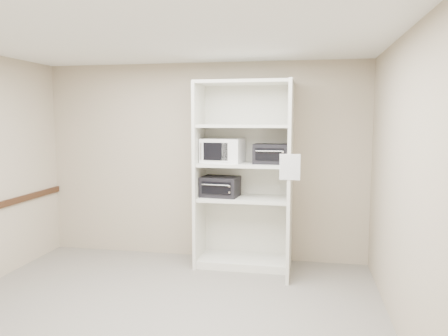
% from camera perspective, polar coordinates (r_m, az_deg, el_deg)
% --- Properties ---
extents(floor, '(4.50, 4.00, 0.01)m').
position_cam_1_polar(floor, '(4.57, -8.80, -18.78)').
color(floor, slate).
rests_on(floor, ground).
extents(ceiling, '(4.50, 4.00, 0.01)m').
position_cam_1_polar(ceiling, '(4.20, -9.47, 16.76)').
color(ceiling, white).
extents(wall_back, '(4.50, 0.02, 2.70)m').
position_cam_1_polar(wall_back, '(6.08, -2.75, 0.87)').
color(wall_back, tan).
rests_on(wall_back, ground).
extents(wall_front, '(4.50, 0.02, 2.70)m').
position_cam_1_polar(wall_front, '(2.43, -25.44, -8.32)').
color(wall_front, tan).
rests_on(wall_front, ground).
extents(wall_right, '(0.02, 4.00, 2.70)m').
position_cam_1_polar(wall_right, '(4.02, 22.68, -2.51)').
color(wall_right, tan).
rests_on(wall_right, ground).
extents(shelving_unit, '(1.24, 0.92, 2.42)m').
position_cam_1_polar(shelving_unit, '(5.70, 3.09, -1.73)').
color(shelving_unit, silver).
rests_on(shelving_unit, floor).
extents(microwave, '(0.56, 0.45, 0.31)m').
position_cam_1_polar(microwave, '(5.73, -0.18, 2.31)').
color(microwave, white).
rests_on(microwave, shelving_unit).
extents(toaster_oven_upper, '(0.44, 0.34, 0.25)m').
position_cam_1_polar(toaster_oven_upper, '(5.62, 6.16, 1.86)').
color(toaster_oven_upper, black).
rests_on(toaster_oven_upper, shelving_unit).
extents(toaster_oven_lower, '(0.51, 0.41, 0.26)m').
position_cam_1_polar(toaster_oven_lower, '(5.76, -0.48, -2.43)').
color(toaster_oven_lower, black).
rests_on(toaster_oven_lower, shelving_unit).
extents(paper_sign, '(0.23, 0.01, 0.29)m').
position_cam_1_polar(paper_sign, '(4.99, 8.59, 0.12)').
color(paper_sign, white).
rests_on(paper_sign, shelving_unit).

